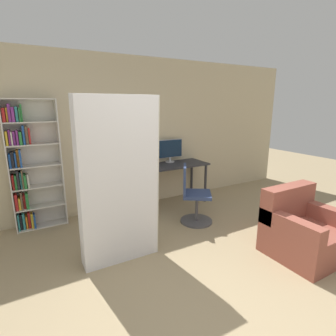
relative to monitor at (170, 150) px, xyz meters
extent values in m
cube|color=#C6B793|center=(-1.03, 0.14, 0.32)|extent=(8.00, 0.06, 2.70)
cube|color=#2D2D33|center=(-0.08, -0.19, -0.26)|extent=(1.39, 0.59, 0.03)
cylinder|color=#2D2D33|center=(-0.71, -0.43, -0.65)|extent=(0.05, 0.05, 0.75)
cylinder|color=#2D2D33|center=(0.56, -0.43, -0.65)|extent=(0.05, 0.05, 0.75)
cylinder|color=#2D2D33|center=(-0.71, 0.05, -0.65)|extent=(0.05, 0.05, 0.75)
cylinder|color=#2D2D33|center=(0.56, 0.05, -0.65)|extent=(0.05, 0.05, 0.75)
cylinder|color=#B7B7BC|center=(0.00, 0.00, -0.24)|extent=(0.18, 0.18, 0.02)
cylinder|color=#B7B7BC|center=(0.00, 0.00, -0.19)|extent=(0.04, 0.04, 0.08)
cube|color=#B7B7BC|center=(0.00, 0.00, 0.02)|extent=(0.54, 0.02, 0.36)
cube|color=#0A1E38|center=(0.00, 0.00, 0.02)|extent=(0.52, 0.03, 0.33)
cylinder|color=#4C4C51|center=(-0.14, -1.11, -1.01)|extent=(0.52, 0.52, 0.03)
cylinder|color=#4C4C51|center=(-0.14, -1.11, -0.79)|extent=(0.05, 0.05, 0.42)
cube|color=navy|center=(-0.14, -1.11, -0.55)|extent=(0.61, 0.61, 0.05)
cube|color=navy|center=(-0.30, -1.00, -0.30)|extent=(0.25, 0.35, 0.45)
cube|color=beige|center=(-2.70, -0.02, -0.04)|extent=(0.02, 0.26, 1.97)
cube|color=beige|center=(-1.99, -0.02, -0.04)|extent=(0.02, 0.26, 1.97)
cube|color=beige|center=(-2.35, 0.10, -0.04)|extent=(0.73, 0.02, 1.97)
cube|color=beige|center=(-2.35, -0.02, -1.02)|extent=(0.69, 0.23, 0.02)
cube|color=beige|center=(-2.35, -0.02, -0.69)|extent=(0.69, 0.23, 0.02)
cube|color=beige|center=(-2.35, -0.02, -0.37)|extent=(0.69, 0.23, 0.02)
cube|color=beige|center=(-2.35, -0.02, -0.04)|extent=(0.69, 0.23, 0.02)
cube|color=beige|center=(-2.35, -0.02, 0.28)|extent=(0.69, 0.23, 0.02)
cube|color=beige|center=(-2.35, -0.02, 0.61)|extent=(0.69, 0.23, 0.02)
cube|color=beige|center=(-2.35, -0.02, 0.93)|extent=(0.69, 0.23, 0.02)
cube|color=teal|center=(-2.67, -0.04, -0.88)|extent=(0.02, 0.16, 0.26)
cube|color=#232328|center=(-2.64, 0.00, -0.89)|extent=(0.03, 0.16, 0.24)
cube|color=teal|center=(-2.60, -0.01, -0.88)|extent=(0.03, 0.18, 0.25)
cube|color=orange|center=(-2.57, 0.00, -0.91)|extent=(0.02, 0.16, 0.20)
cube|color=red|center=(-2.53, 0.01, -0.88)|extent=(0.03, 0.16, 0.25)
cube|color=gold|center=(-2.49, -0.05, -0.89)|extent=(0.03, 0.13, 0.23)
cube|color=#1E4C9E|center=(-2.46, -0.06, -0.90)|extent=(0.03, 0.14, 0.22)
cube|color=red|center=(-2.66, -0.05, -0.56)|extent=(0.04, 0.12, 0.25)
cube|color=gold|center=(-2.63, -0.02, -0.59)|extent=(0.03, 0.16, 0.18)
cube|color=brown|center=(-2.59, -0.03, -0.55)|extent=(0.02, 0.16, 0.27)
cube|color=red|center=(-2.56, 0.00, -0.58)|extent=(0.03, 0.14, 0.21)
cube|color=#287A38|center=(-2.52, -0.04, -0.56)|extent=(0.04, 0.13, 0.24)
cube|color=red|center=(-2.67, -0.03, -0.25)|extent=(0.03, 0.14, 0.22)
cube|color=#287A38|center=(-2.64, -0.04, -0.25)|extent=(0.03, 0.16, 0.21)
cube|color=#232328|center=(-2.60, -0.04, -0.22)|extent=(0.03, 0.17, 0.28)
cube|color=teal|center=(-2.57, -0.03, -0.24)|extent=(0.02, 0.13, 0.24)
cube|color=brown|center=(-2.55, -0.04, -0.22)|extent=(0.02, 0.17, 0.28)
cube|color=#287A38|center=(-2.51, -0.04, -0.26)|extent=(0.03, 0.19, 0.21)
cube|color=silver|center=(-2.48, -0.03, -0.26)|extent=(0.02, 0.17, 0.20)
cube|color=#1E4C9E|center=(-2.67, -0.02, 0.07)|extent=(0.03, 0.18, 0.20)
cube|color=#232328|center=(-2.64, -0.01, 0.08)|extent=(0.03, 0.16, 0.22)
cube|color=#1E4C9E|center=(-2.60, -0.03, 0.07)|extent=(0.02, 0.15, 0.22)
cube|color=orange|center=(-2.57, 0.01, 0.09)|extent=(0.03, 0.13, 0.25)
cube|color=#1E4C9E|center=(-2.54, -0.06, 0.09)|extent=(0.02, 0.15, 0.26)
cube|color=gold|center=(-2.67, -0.04, 0.39)|extent=(0.03, 0.16, 0.20)
cube|color=#7A2D84|center=(-2.63, -0.01, 0.40)|extent=(0.03, 0.15, 0.22)
cube|color=silver|center=(-2.61, -0.02, 0.39)|extent=(0.02, 0.17, 0.19)
cube|color=#7A2D84|center=(-2.58, -0.02, 0.39)|extent=(0.03, 0.13, 0.19)
cube|color=#7A2D84|center=(-2.54, -0.03, 0.39)|extent=(0.03, 0.18, 0.21)
cube|color=#287A38|center=(-2.50, -0.03, 0.38)|extent=(0.04, 0.16, 0.19)
cube|color=#1E4C9E|center=(-2.46, -0.01, 0.43)|extent=(0.03, 0.18, 0.27)
cube|color=brown|center=(-2.42, -0.02, 0.42)|extent=(0.03, 0.14, 0.26)
cube|color=red|center=(-2.38, -0.02, 0.40)|extent=(0.02, 0.12, 0.23)
cube|color=red|center=(-2.66, -0.03, 0.71)|extent=(0.04, 0.17, 0.19)
cube|color=gold|center=(-2.63, -0.02, 0.71)|extent=(0.02, 0.15, 0.20)
cube|color=#7A2D84|center=(-2.60, -0.02, 0.74)|extent=(0.03, 0.19, 0.25)
cube|color=#7A2D84|center=(-2.55, -0.04, 0.72)|extent=(0.04, 0.17, 0.20)
cube|color=teal|center=(-2.51, -0.02, 0.72)|extent=(0.03, 0.17, 0.21)
cube|color=#287A38|center=(-2.47, -0.04, 0.71)|extent=(0.02, 0.18, 0.19)
cube|color=#287A38|center=(-2.45, -0.02, 0.74)|extent=(0.02, 0.16, 0.25)
cube|color=silver|center=(-1.57, -1.53, -0.03)|extent=(0.92, 0.32, 1.99)
cube|color=beige|center=(-1.11, -1.53, -0.03)|extent=(0.01, 0.33, 1.95)
cube|color=#934C3D|center=(0.49, -2.59, -0.83)|extent=(0.85, 0.80, 0.40)
cube|color=#934C3D|center=(0.49, -2.29, -0.40)|extent=(0.85, 0.20, 0.45)
cube|color=#934C3D|center=(0.14, -2.59, -0.53)|extent=(0.16, 0.80, 0.20)
cube|color=#934C3D|center=(0.83, -2.59, -0.53)|extent=(0.16, 0.80, 0.20)
camera|label=1|loc=(-2.50, -4.34, 0.86)|focal=28.00mm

